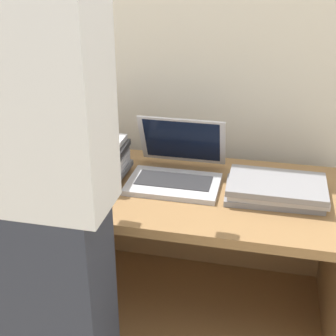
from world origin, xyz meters
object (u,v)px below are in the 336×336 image
Objects in this scene: laptop_open at (176,169)px; laptop_stack_left at (79,159)px; laptop_stack_right at (276,189)px; person at (38,192)px.

laptop_open is 0.94× the size of laptop_stack_left.
laptop_open is 0.38m from laptop_stack_right.
person is at bearing -137.97° from laptop_stack_right.
laptop_open is 0.21× the size of person.
person is (-0.25, -0.61, 0.19)m from laptop_open.
laptop_open is at bearing 172.31° from laptop_stack_right.
laptop_stack_right is at bearing -7.69° from laptop_open.
laptop_open reaches higher than laptop_stack_left.
laptop_stack_right is at bearing 42.03° from person.
laptop_stack_right is (0.38, -0.05, -0.02)m from laptop_open.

